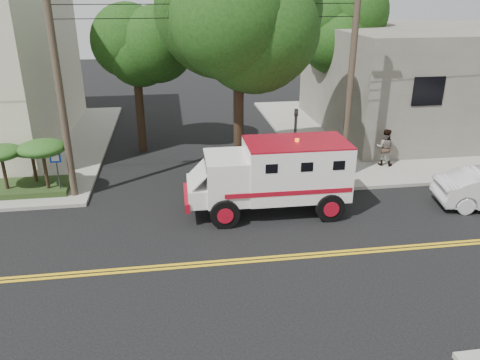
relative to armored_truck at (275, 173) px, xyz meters
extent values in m
plane|color=black|center=(-2.49, -3.50, -1.63)|extent=(100.00, 100.00, 0.00)
cube|color=gray|center=(11.01, 10.00, -1.56)|extent=(17.00, 17.00, 0.15)
cube|color=#655F56|center=(12.51, 10.50, 1.52)|extent=(14.00, 12.00, 6.00)
cylinder|color=#382D23|center=(-8.09, 2.50, 2.87)|extent=(0.28, 0.28, 9.00)
cylinder|color=#382D23|center=(3.81, 2.70, 2.87)|extent=(0.28, 0.28, 9.00)
cylinder|color=black|center=(-0.99, 3.00, 1.87)|extent=(0.44, 0.44, 7.00)
sphere|color=#13330E|center=(-0.99, 3.00, 5.37)|extent=(5.32, 5.32, 5.32)
sphere|color=#13330E|center=(0.15, 2.24, 5.94)|extent=(4.56, 4.56, 4.56)
cylinder|color=black|center=(-5.49, 8.50, 1.17)|extent=(0.44, 0.44, 5.60)
sphere|color=#13330E|center=(-5.49, 8.50, 3.97)|extent=(3.92, 3.92, 3.92)
sphere|color=#13330E|center=(-4.65, 7.94, 4.39)|extent=(3.36, 3.36, 3.36)
cylinder|color=black|center=(6.01, 12.50, 1.34)|extent=(0.44, 0.44, 5.95)
sphere|color=#13330E|center=(6.01, 12.50, 4.32)|extent=(4.20, 4.20, 4.20)
sphere|color=#13330E|center=(6.91, 11.90, 4.77)|extent=(3.60, 3.60, 3.60)
cylinder|color=#3F3F42|center=(1.31, 2.10, 0.17)|extent=(0.12, 0.12, 3.60)
imported|color=#3F3F42|center=(1.31, 2.10, 1.52)|extent=(0.15, 0.18, 0.90)
cylinder|color=#3F3F42|center=(-8.69, 2.70, -0.63)|extent=(0.06, 0.06, 2.00)
cube|color=#0C33A5|center=(-8.69, 2.64, 0.17)|extent=(0.45, 0.03, 0.45)
cube|color=#1E3314|center=(-9.99, 3.30, -1.36)|extent=(3.20, 2.00, 0.24)
cylinder|color=black|center=(-10.89, 3.00, -0.48)|extent=(0.14, 0.14, 1.52)
ellipsoid|color=#204615|center=(-10.89, 3.00, 0.37)|extent=(1.73, 1.73, 0.60)
cylinder|color=black|center=(-9.89, 3.70, -0.56)|extent=(0.14, 0.14, 1.36)
ellipsoid|color=#204615|center=(-9.89, 3.70, 0.20)|extent=(1.55, 1.55, 0.54)
cylinder|color=black|center=(-9.19, 2.80, -0.40)|extent=(0.14, 0.14, 1.68)
ellipsoid|color=#204615|center=(-9.19, 2.80, 0.54)|extent=(1.91, 1.91, 0.66)
cube|color=white|center=(0.82, -0.01, 0.12)|extent=(3.93, 2.35, 2.11)
cube|color=white|center=(-1.89, 0.02, -0.08)|extent=(1.63, 2.22, 1.70)
cube|color=black|center=(-2.67, 0.03, 0.37)|extent=(0.08, 1.71, 0.70)
cube|color=white|center=(-2.94, 0.03, -0.58)|extent=(0.92, 2.01, 0.70)
cube|color=maroon|center=(-3.45, 0.04, -0.83)|extent=(0.20, 2.16, 0.35)
cube|color=maroon|center=(0.82, -0.01, 1.21)|extent=(3.93, 2.35, 0.06)
cylinder|color=black|center=(-2.10, -1.10, -1.08)|extent=(1.11, 0.33, 1.10)
cylinder|color=black|center=(-2.08, 1.15, -1.08)|extent=(1.11, 0.33, 1.10)
cylinder|color=black|center=(1.91, -1.14, -1.08)|extent=(1.11, 0.33, 1.10)
cylinder|color=black|center=(1.93, 1.10, -1.08)|extent=(1.11, 0.33, 1.10)
imported|color=gray|center=(3.01, 2.23, -0.71)|extent=(0.58, 0.40, 1.54)
imported|color=gray|center=(6.40, 4.01, -0.57)|extent=(1.10, 1.01, 1.82)
camera|label=1|loc=(-3.84, -16.45, 6.57)|focal=35.00mm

